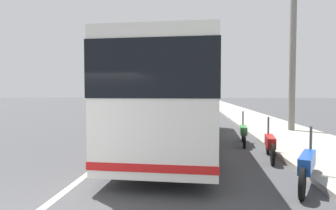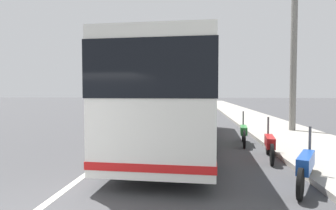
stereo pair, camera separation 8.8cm
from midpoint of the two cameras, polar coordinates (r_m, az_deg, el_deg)
name	(u,v)px [view 2 (the right image)]	position (r m, az deg, el deg)	size (l,w,h in m)	color
sidewalk_curb	(293,136)	(14.06, 24.09, -5.81)	(110.00, 3.60, 0.14)	#9E998E
lane_divider_line	(138,135)	(13.63, -5.82, -6.14)	(110.00, 0.16, 0.01)	silver
coach_bus	(181,94)	(11.25, 2.78, 2.16)	(12.09, 3.19, 3.38)	silver
motorcycle_angled	(306,166)	(6.89, 26.49, -11.01)	(2.07, 1.09, 1.26)	black
motorcycle_by_tree	(270,144)	(9.27, 20.16, -7.52)	(2.09, 0.42, 1.26)	black
motorcycle_far_end	(244,133)	(11.54, 15.29, -5.44)	(2.14, 0.38, 1.28)	black
car_behind_bus	(190,104)	(32.09, 4.58, 0.12)	(4.48, 2.09, 1.50)	navy
car_side_street	(166,101)	(42.36, -0.41, 0.74)	(4.48, 1.80, 1.55)	red
car_oncoming	(156,103)	(36.62, -2.37, 0.44)	(4.02, 1.86, 1.55)	gold
car_ahead_same_lane	(193,101)	(46.63, 5.06, 0.87)	(4.07, 1.92, 1.52)	red
utility_pole	(294,53)	(15.75, 24.25, 9.66)	(0.31, 0.31, 8.14)	slate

